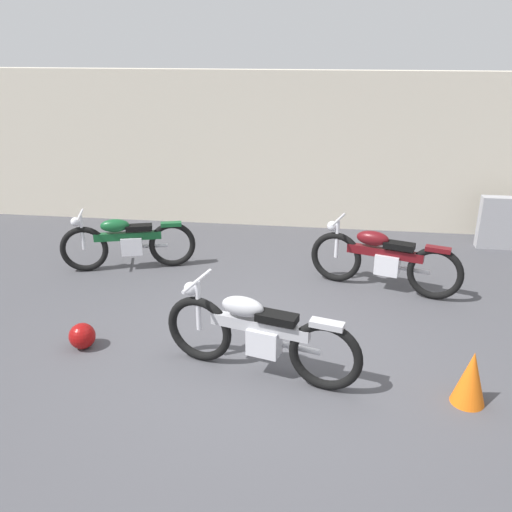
# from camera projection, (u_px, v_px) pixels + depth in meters

# --- Properties ---
(ground_plane) EXTENTS (40.00, 40.00, 0.00)m
(ground_plane) POSITION_uv_depth(u_px,v_px,m) (266.00, 355.00, 5.96)
(ground_plane) COLOR #47474C
(building_wall) EXTENTS (18.00, 0.30, 2.74)m
(building_wall) POSITION_uv_depth(u_px,v_px,m) (297.00, 151.00, 9.63)
(building_wall) COLOR beige
(building_wall) RESTS_ON ground_plane
(stone_marker) EXTENTS (0.70, 0.21, 0.87)m
(stone_marker) POSITION_uv_depth(u_px,v_px,m) (501.00, 223.00, 8.85)
(stone_marker) COLOR #9E9EA3
(stone_marker) RESTS_ON ground_plane
(helmet) EXTENTS (0.29, 0.29, 0.29)m
(helmet) POSITION_uv_depth(u_px,v_px,m) (82.00, 336.00, 6.05)
(helmet) COLOR maroon
(helmet) RESTS_ON ground_plane
(traffic_cone) EXTENTS (0.32, 0.32, 0.55)m
(traffic_cone) POSITION_uv_depth(u_px,v_px,m) (471.00, 378.00, 5.09)
(traffic_cone) COLOR orange
(traffic_cone) RESTS_ON ground_plane
(motorcycle_silver) EXTENTS (2.07, 0.78, 0.95)m
(motorcycle_silver) POSITION_uv_depth(u_px,v_px,m) (258.00, 334.00, 5.47)
(motorcycle_silver) COLOR black
(motorcycle_silver) RESTS_ON ground_plane
(motorcycle_green) EXTENTS (1.92, 0.77, 0.89)m
(motorcycle_green) POSITION_uv_depth(u_px,v_px,m) (127.00, 242.00, 8.04)
(motorcycle_green) COLOR black
(motorcycle_green) RESTS_ON ground_plane
(motorcycle_maroon) EXTENTS (2.01, 0.84, 0.93)m
(motorcycle_maroon) POSITION_uv_depth(u_px,v_px,m) (383.00, 259.00, 7.36)
(motorcycle_maroon) COLOR black
(motorcycle_maroon) RESTS_ON ground_plane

